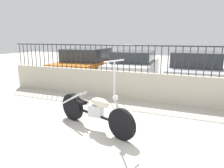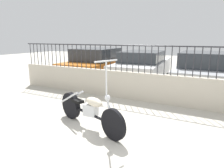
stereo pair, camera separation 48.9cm
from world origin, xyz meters
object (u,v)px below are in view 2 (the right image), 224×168
Objects in this scene: motorcycle_black at (87,109)px; car_orange at (98,63)px; car_silver at (204,70)px; car_white at (143,66)px.

motorcycle_black reaches higher than car_orange.
car_orange is at bearing 91.70° from car_silver.
car_orange reaches higher than car_silver.
car_silver is (1.99, 4.86, 0.30)m from motorcycle_black.
car_white is 2.39m from car_silver.
car_silver is at bearing -91.42° from car_orange.
motorcycle_black is 0.45× the size of car_white.
car_white is (2.16, 0.14, -0.02)m from car_orange.
motorcycle_black reaches higher than car_silver.
motorcycle_black is at bearing 157.47° from car_silver.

